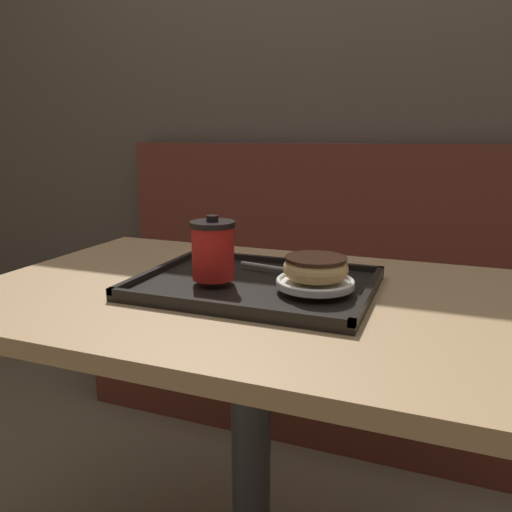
% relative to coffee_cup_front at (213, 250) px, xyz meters
% --- Properties ---
extents(wall_behind, '(8.00, 0.05, 2.40)m').
position_rel_coffee_cup_front_xyz_m(wall_behind, '(0.06, 1.13, 0.38)').
color(wall_behind, brown).
rests_on(wall_behind, ground_plane).
extents(booth_bench, '(1.68, 0.44, 1.00)m').
position_rel_coffee_cup_front_xyz_m(booth_bench, '(-0.00, 0.90, -0.51)').
color(booth_bench, brown).
rests_on(booth_bench, ground_plane).
extents(cafe_table, '(1.05, 0.68, 0.74)m').
position_rel_coffee_cup_front_xyz_m(cafe_table, '(0.06, 0.03, -0.23)').
color(cafe_table, tan).
rests_on(cafe_table, ground_plane).
extents(serving_tray, '(0.43, 0.33, 0.02)m').
position_rel_coffee_cup_front_xyz_m(serving_tray, '(0.07, 0.04, -0.07)').
color(serving_tray, black).
rests_on(serving_tray, cafe_table).
extents(coffee_cup_front, '(0.08, 0.08, 0.12)m').
position_rel_coffee_cup_front_xyz_m(coffee_cup_front, '(0.00, 0.00, 0.00)').
color(coffee_cup_front, red).
rests_on(coffee_cup_front, serving_tray).
extents(plate_with_chocolate_donut, '(0.14, 0.14, 0.01)m').
position_rel_coffee_cup_front_xyz_m(plate_with_chocolate_donut, '(0.19, 0.02, -0.05)').
color(plate_with_chocolate_donut, white).
rests_on(plate_with_chocolate_donut, serving_tray).
extents(donut_chocolate_glazed, '(0.11, 0.11, 0.04)m').
position_rel_coffee_cup_front_xyz_m(donut_chocolate_glazed, '(0.19, 0.02, -0.02)').
color(donut_chocolate_glazed, '#DBB270').
rests_on(donut_chocolate_glazed, plate_with_chocolate_donut).
extents(spoon, '(0.14, 0.04, 0.01)m').
position_rel_coffee_cup_front_xyz_m(spoon, '(0.10, 0.11, -0.05)').
color(spoon, silver).
rests_on(spoon, serving_tray).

